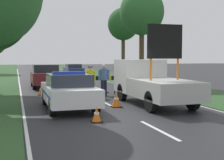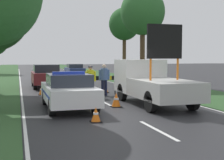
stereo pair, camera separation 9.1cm
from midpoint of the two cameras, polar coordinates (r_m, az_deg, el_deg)
ground_plane at (r=12.52m, az=1.65°, el=-5.77°), size 160.00×160.00×0.00m
lane_markings at (r=26.92m, az=-8.62°, el=-0.44°), size 7.65×63.14×0.01m
grass_verge_right at (r=33.28m, az=0.37°, el=0.51°), size 4.32×120.00×0.03m
police_car at (r=13.17m, az=-8.15°, el=-1.97°), size 1.91×4.62×1.57m
work_truck at (r=14.55m, az=6.88°, el=-0.26°), size 2.10×5.51×3.53m
road_barrier at (r=17.80m, az=-3.66°, el=0.11°), size 3.26×0.08×1.08m
police_officer at (r=16.86m, az=-4.18°, el=0.25°), size 0.61×0.39×1.69m
pedestrian_civilian at (r=17.47m, az=-1.65°, el=0.51°), size 0.64×0.40×1.77m
traffic_cone_near_police at (r=19.01m, az=-1.39°, el=-1.59°), size 0.36×0.36×0.50m
traffic_cone_centre_front at (r=13.59m, az=0.60°, el=-3.66°), size 0.45×0.45×0.62m
traffic_cone_near_truck at (r=16.09m, az=-8.78°, el=-2.61°), size 0.39×0.39×0.55m
traffic_cone_behind_barrier at (r=18.28m, az=-12.92°, el=-1.82°), size 0.41×0.41×0.57m
traffic_cone_lane_edge at (r=10.47m, az=-3.08°, el=-6.35°), size 0.36×0.36×0.51m
queued_car_wagon_maroon at (r=22.55m, az=-12.21°, el=0.73°), size 1.89×3.99×1.64m
queued_car_suv_grey at (r=28.53m, az=-12.59°, el=1.37°), size 1.84×4.50×1.52m
queued_car_hatch_blue at (r=34.78m, az=-7.15°, el=1.83°), size 1.71×3.92×1.40m
roadside_tree_mid_left at (r=33.33m, az=1.99°, el=10.10°), size 3.25×3.25×7.35m
roadside_tree_mid_right at (r=24.60m, az=5.37°, el=12.20°), size 3.41×3.41×7.43m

